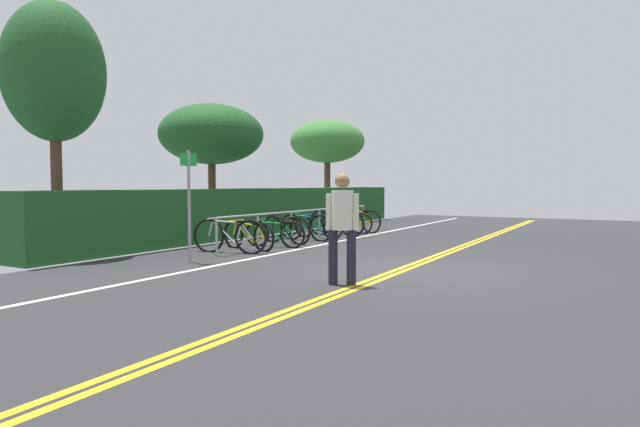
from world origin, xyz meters
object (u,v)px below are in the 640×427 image
Objects in this scene: tree_far_right at (327,142)px; bicycle_6 at (336,223)px; bicycle_1 at (248,236)px; bicycle_4 at (306,227)px; bicycle_2 at (275,234)px; tree_mid at (211,135)px; tree_near_left at (54,73)px; sign_post_near at (189,195)px; bicycle_8 at (358,221)px; bicycle_0 at (230,236)px; bike_rack at (306,218)px; bicycle_7 at (347,223)px; bicycle_3 at (286,230)px; bicycle_5 at (318,227)px; pedestrian at (342,221)px.

bicycle_6 is at bearing -149.03° from tree_far_right.
bicycle_1 is 1.00× the size of bicycle_4.
tree_mid reaches higher than bicycle_2.
bicycle_6 is 8.16m from tree_near_left.
bicycle_8 is at bearing 0.38° from sign_post_near.
sign_post_near is 0.51× the size of tree_far_right.
bicycle_1 is at bearing 177.92° from bicycle_6.
bicycle_0 reaches higher than bicycle_4.
bike_rack is 2.41m from bicycle_7.
tree_near_left is at bearing -177.75° from tree_far_right.
bicycle_7 is at bearing -60.46° from tree_mid.
sign_post_near reaches higher than bicycle_2.
bicycle_0 is 1.07× the size of bicycle_3.
bicycle_5 is (1.59, -0.04, -0.03)m from bicycle_3.
bicycle_7 is 8.80m from tree_near_left.
bicycle_2 is 2.36m from bicycle_5.
bicycle_1 is 5.43m from bicycle_8.
bicycle_8 is at bearing 24.19° from pedestrian.
bicycle_4 is at bearing -4.66° from bicycle_3.
bicycle_1 is at bearing 179.59° from bicycle_3.
tree_mid is at bearing 96.10° from bicycle_5.
bicycle_5 is at bearing 3.70° from bike_rack.
bike_rack reaches higher than bicycle_5.
tree_near_left is 1.27× the size of tree_far_right.
bicycle_8 is at bearing -2.36° from bicycle_3.
bicycle_3 reaches higher than bicycle_1.
tree_near_left is at bearing 153.79° from bicycle_6.
bicycle_5 is 1.00× the size of pedestrian.
tree_near_left is (-5.74, 3.17, 3.54)m from bicycle_5.
bike_rack is at bearing 179.86° from bicycle_7.
sign_post_near is (-2.13, -0.22, 0.97)m from bicycle_1.
bicycle_0 is at bearing 9.03° from sign_post_near.
bicycle_2 is at bearing 45.85° from pedestrian.
pedestrian is 9.39m from tree_mid.
bicycle_2 is 1.02× the size of bicycle_7.
bicycle_4 is 0.43× the size of tree_mid.
tree_far_right is at bearing 29.80° from pedestrian.
bicycle_8 is (1.42, -0.03, -0.01)m from bicycle_6.
bicycle_5 is at bearing -83.90° from tree_mid.
bicycle_2 reaches higher than bicycle_5.
tree_mid reaches higher than pedestrian.
pedestrian is at bearing -143.92° from bike_rack.
tree_mid is 7.54m from tree_far_right.
bicycle_1 is 1.07× the size of bicycle_7.
bicycle_3 is 1.00× the size of pedestrian.
bicycle_5 is 0.31× the size of tree_near_left.
bicycle_0 is at bearing -161.75° from tree_far_right.
tree_mid is at bearing -178.82° from tree_far_right.
bicycle_3 is at bearing -157.45° from tree_far_right.
bicycle_1 is 2.36m from sign_post_near.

